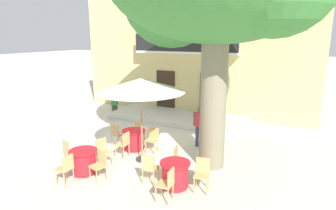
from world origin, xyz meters
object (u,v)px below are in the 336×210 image
cafe_table_front (134,139)px  cafe_chair_front_2 (141,130)px  cafe_chair_near_tree_2 (202,172)px  cafe_chair_front_3 (117,133)px  cafe_chair_middle_3 (100,164)px  cafe_chair_near_tree_0 (149,167)px  cafe_chair_front_1 (153,138)px  ground_planter_left (115,105)px  cafe_umbrella (141,85)px  cafe_table_near_tree (175,174)px  cafe_chair_middle_1 (69,151)px  pedestrian_near_entrance (200,124)px  cafe_chair_near_tree_3 (179,159)px  cafe_chair_front_0 (124,143)px  cafe_chair_near_tree_1 (167,183)px  cafe_chair_middle_2 (66,167)px  cafe_chair_middle_0 (103,150)px  cafe_table_middle (84,161)px

cafe_table_front → cafe_chair_front_2: 0.77m
cafe_chair_near_tree_2 → cafe_chair_front_3: size_ratio=1.00×
cafe_chair_middle_3 → cafe_table_front: bearing=99.7°
cafe_chair_near_tree_0 → cafe_chair_middle_3: bearing=-162.7°
cafe_chair_middle_3 → cafe_chair_front_1: 2.62m
cafe_chair_near_tree_2 → ground_planter_left: cafe_chair_near_tree_2 is taller
ground_planter_left → cafe_umbrella: bearing=-45.6°
cafe_chair_near_tree_2 → cafe_chair_front_3: same height
cafe_table_near_tree → cafe_chair_front_3: cafe_chair_front_3 is taller
cafe_chair_near_tree_0 → cafe_chair_front_3: (-2.59, 1.99, 0.00)m
cafe_chair_near_tree_2 → cafe_chair_middle_1: (-4.36, -0.52, 0.00)m
pedestrian_near_entrance → cafe_chair_near_tree_0: bearing=-94.4°
cafe_umbrella → cafe_chair_near_tree_0: bearing=-51.6°
cafe_chair_near_tree_0 → cafe_table_front: cafe_chair_near_tree_0 is taller
pedestrian_near_entrance → cafe_table_near_tree: bearing=-81.6°
cafe_chair_near_tree_3 → cafe_chair_front_0: 2.32m
cafe_chair_near_tree_0 → cafe_chair_near_tree_2: 1.51m
cafe_chair_front_2 → pedestrian_near_entrance: bearing=15.9°
cafe_chair_front_0 → pedestrian_near_entrance: 2.96m
cafe_chair_front_1 → pedestrian_near_entrance: bearing=42.3°
cafe_chair_front_3 → cafe_chair_middle_3: bearing=-64.2°
cafe_chair_front_1 → pedestrian_near_entrance: (1.36, 1.24, 0.37)m
cafe_table_near_tree → cafe_umbrella: size_ratio=0.30×
cafe_chair_near_tree_1 → cafe_chair_front_1: size_ratio=1.00×
ground_planter_left → pedestrian_near_entrance: (6.07, -2.79, 0.51)m
cafe_chair_middle_2 → ground_planter_left: (-3.68, 7.26, -0.14)m
cafe_chair_front_1 → ground_planter_left: bearing=139.5°
cafe_chair_middle_0 → cafe_chair_middle_3: (0.57, -0.86, 0.00)m
cafe_chair_near_tree_0 → cafe_chair_middle_0: same height
cafe_chair_front_1 → ground_planter_left: cafe_chair_front_1 is taller
cafe_table_near_tree → cafe_umbrella: bearing=147.0°
cafe_chair_front_0 → ground_planter_left: (-4.05, 4.92, -0.14)m
cafe_chair_middle_3 → cafe_chair_front_3: 2.70m
cafe_chair_near_tree_0 → cafe_table_middle: 2.19m
cafe_table_front → cafe_chair_near_tree_2: bearing=-26.6°
cafe_table_near_tree → cafe_chair_near_tree_3: 0.77m
cafe_chair_front_2 → cafe_table_middle: bearing=-93.2°
cafe_chair_near_tree_3 → cafe_umbrella: bearing=164.7°
cafe_umbrella → cafe_chair_front_1: bearing=93.9°
cafe_chair_middle_2 → cafe_chair_front_3: 3.09m
cafe_chair_middle_3 → cafe_chair_near_tree_1: bearing=-3.6°
pedestrian_near_entrance → cafe_chair_front_1: bearing=-137.7°
cafe_table_near_tree → cafe_table_front: (-2.58, 1.86, 0.00)m
cafe_chair_near_tree_1 → cafe_chair_middle_0: size_ratio=1.00×
cafe_chair_middle_2 → cafe_chair_front_2: (0.14, 3.82, 0.00)m
cafe_chair_near_tree_0 → pedestrian_near_entrance: 3.43m
cafe_chair_middle_0 → cafe_chair_middle_1: size_ratio=1.00×
cafe_chair_near_tree_1 → cafe_chair_near_tree_3: same height
cafe_chair_near_tree_2 → cafe_chair_near_tree_3: 1.07m
cafe_chair_near_tree_2 → pedestrian_near_entrance: 3.28m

